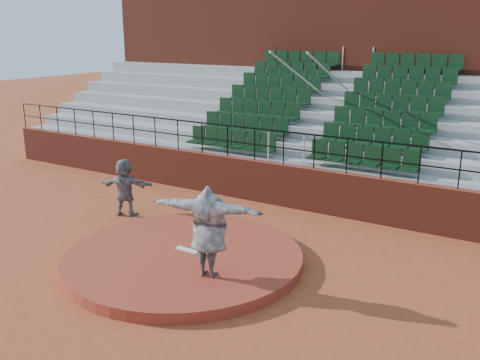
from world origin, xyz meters
The scene contains 9 objects.
ground centered at (0.00, 0.00, 0.00)m, with size 90.00×90.00×0.00m, color #A24824.
pitchers_mound centered at (0.00, 0.00, 0.12)m, with size 5.50×5.50×0.25m, color #9F3723.
pitching_rubber centered at (0.00, 0.15, 0.27)m, with size 0.60×0.15×0.03m, color white.
boundary_wall centered at (0.00, 5.00, 0.65)m, with size 24.00×0.30×1.30m, color maroon.
wall_railing centered at (0.00, 5.00, 2.03)m, with size 24.04×0.05×1.03m.
seating_deck centered at (0.00, 8.65, 1.44)m, with size 24.00×5.97×4.63m.
press_box_facade centered at (0.00, 12.60, 3.55)m, with size 24.00×3.00×7.10m, color maroon.
pitcher centered at (1.16, -0.63, 1.23)m, with size 2.41×0.65×1.96m, color black.
fielder centered at (-3.46, 1.79, 0.84)m, with size 1.56×0.50×1.68m, color black.
Camera 1 is at (7.10, -9.06, 5.22)m, focal length 40.00 mm.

